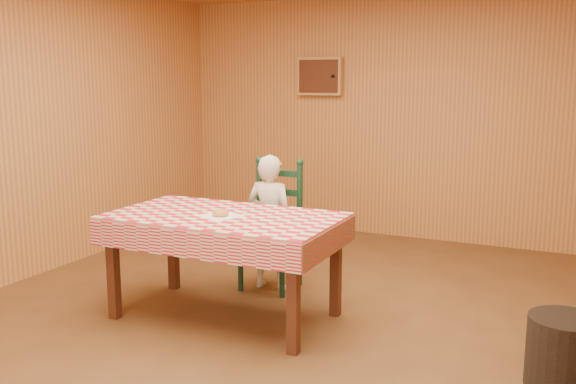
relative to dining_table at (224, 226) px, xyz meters
The scene contains 8 objects.
ground 0.82m from the dining_table, ahead, with size 6.00×6.00×0.00m, color brown.
cabin_walls 1.30m from the dining_table, 45.80° to the left, with size 5.10×6.05×2.65m.
dining_table is the anchor object (origin of this frame).
ladder_chair 0.81m from the dining_table, 90.00° to the left, with size 0.44×0.40×1.08m.
seated_child 0.74m from the dining_table, 90.00° to the left, with size 0.41×0.27×1.12m, color silver.
napkin 0.10m from the dining_table, 90.00° to the right, with size 0.26×0.26×0.00m, color white.
donut 0.12m from the dining_table, 90.00° to the right, with size 0.12×0.12×0.04m, color #C99548.
storage_bin 2.35m from the dining_table, ahead, with size 0.42×0.42×0.42m, color black.
Camera 1 is at (1.89, -3.79, 1.75)m, focal length 40.00 mm.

